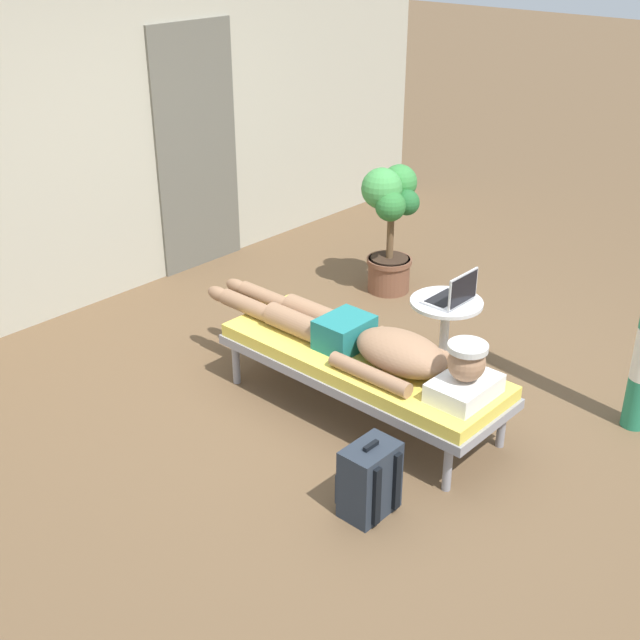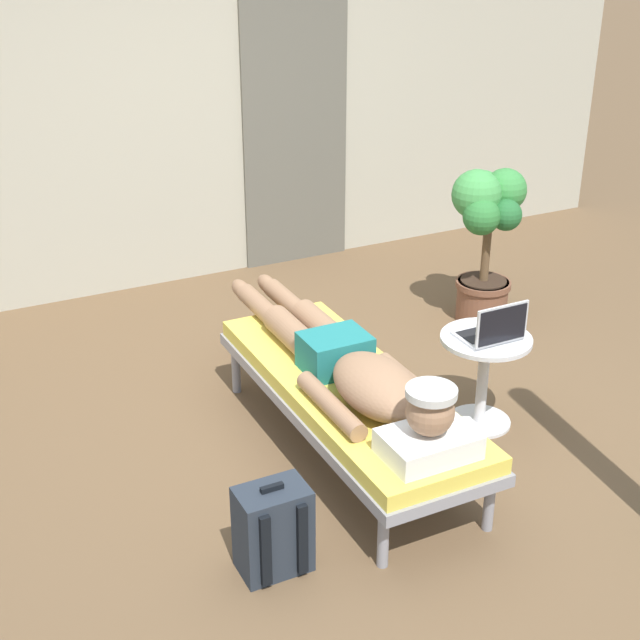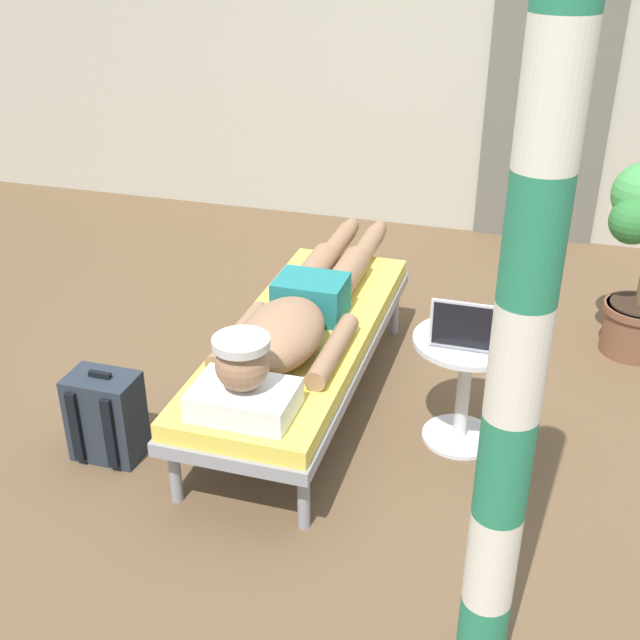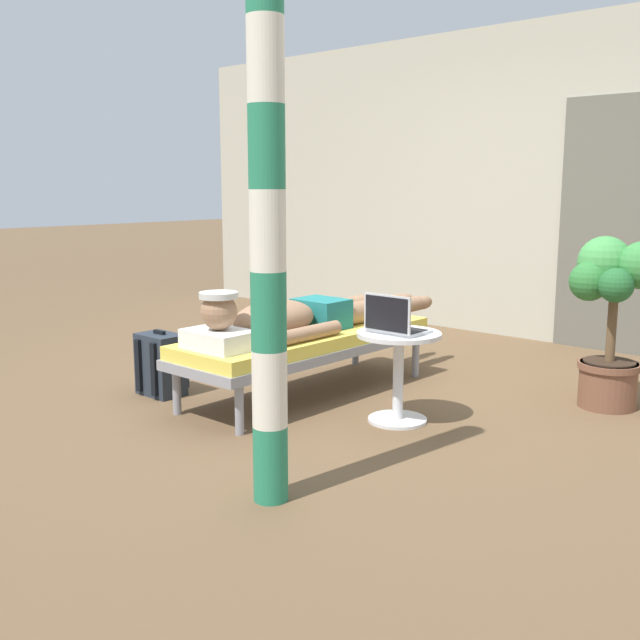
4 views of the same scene
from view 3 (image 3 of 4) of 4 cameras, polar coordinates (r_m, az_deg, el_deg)
name	(u,v)px [view 3 (image 3 of 4)]	position (r m, az deg, el deg)	size (l,w,h in m)	color
ground_plane	(345,396)	(3.99, 1.80, -5.49)	(40.00, 40.00, 0.00)	brown
house_wall_back	(419,38)	(5.96, 7.11, 19.42)	(7.60, 0.20, 2.70)	#B2AD99
house_door_panel	(549,97)	(5.82, 16.06, 15.10)	(0.84, 0.03, 2.04)	#625F54
lounge_chair	(302,341)	(3.77, -1.27, -1.53)	(0.65, 1.88, 0.42)	gray
person_reclining	(298,314)	(3.64, -1.60, 0.41)	(0.53, 2.17, 0.33)	white
side_table	(465,372)	(3.56, 10.37, -3.68)	(0.48, 0.48, 0.52)	silver
laptop	(468,332)	(3.41, 10.57, -0.86)	(0.31, 0.24, 0.23)	silver
backpack	(107,416)	(3.62, -15.04, -6.68)	(0.30, 0.26, 0.42)	#262D38
porch_post	(518,361)	(2.07, 14.02, -2.85)	(0.15, 0.15, 2.32)	#267F59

